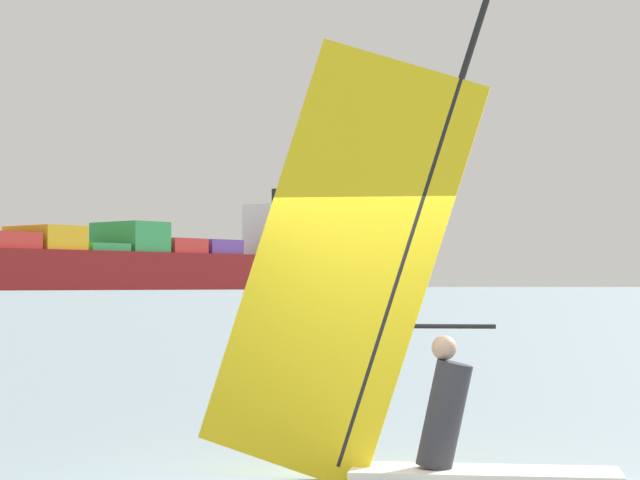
% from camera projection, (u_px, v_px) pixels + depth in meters
% --- Properties ---
extents(windsurfer, '(3.73, 0.97, 4.56)m').
position_uv_depth(windsurfer, '(408.00, 356.00, 10.86)').
color(windsurfer, white).
rests_on(windsurfer, ground_plane).
extents(cargo_ship, '(129.99, 151.40, 39.25)m').
position_uv_depth(cargo_ship, '(154.00, 263.00, 434.61)').
color(cargo_ship, maroon).
rests_on(cargo_ship, ground_plane).
extents(small_sailboat, '(3.03, 7.98, 8.83)m').
position_uv_depth(small_sailboat, '(295.00, 290.00, 223.09)').
color(small_sailboat, white).
rests_on(small_sailboat, ground_plane).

